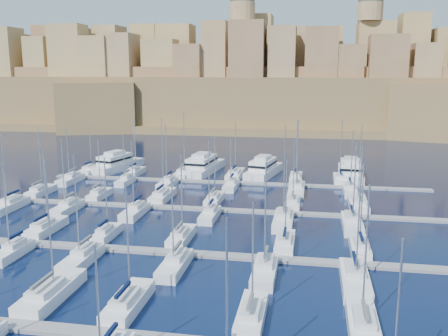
% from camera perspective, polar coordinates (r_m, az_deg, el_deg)
% --- Properties ---
extents(ground, '(600.00, 600.00, 0.00)m').
position_cam_1_polar(ground, '(80.54, -2.54, -6.83)').
color(ground, black).
rests_on(ground, ground).
extents(pontoon_near, '(84.00, 2.00, 0.40)m').
position_cam_1_polar(pontoon_near, '(50.53, -11.45, -18.31)').
color(pontoon_near, slate).
rests_on(pontoon_near, ground).
extents(pontoon_mid_near, '(84.00, 2.00, 0.40)m').
position_cam_1_polar(pontoon_mid_near, '(69.49, -4.74, -9.67)').
color(pontoon_mid_near, slate).
rests_on(pontoon_mid_near, ground).
extents(pontoon_mid_far, '(84.00, 2.00, 0.40)m').
position_cam_1_polar(pontoon_mid_far, '(89.84, -1.15, -4.77)').
color(pontoon_mid_far, slate).
rests_on(pontoon_mid_far, ground).
extents(pontoon_far, '(84.00, 2.00, 0.40)m').
position_cam_1_polar(pontoon_far, '(110.82, 1.07, -1.69)').
color(pontoon_far, slate).
rests_on(pontoon_far, ground).
extents(sailboat_2, '(3.27, 10.89, 15.77)m').
position_cam_1_polar(sailboat_2, '(59.70, -19.18, -13.30)').
color(sailboat_2, white).
rests_on(sailboat_2, ground).
extents(sailboat_3, '(2.87, 9.56, 13.74)m').
position_cam_1_polar(sailboat_3, '(55.48, -10.90, -14.84)').
color(sailboat_3, white).
rests_on(sailboat_3, ground).
extents(sailboat_4, '(2.63, 8.77, 12.61)m').
position_cam_1_polar(sailboat_4, '(52.22, 3.16, -16.40)').
color(sailboat_4, white).
rests_on(sailboat_4, ground).
extents(sailboat_5, '(2.82, 9.40, 14.67)m').
position_cam_1_polar(sailboat_5, '(52.48, 15.55, -16.64)').
color(sailboat_5, white).
rests_on(sailboat_5, ground).
extents(sailboat_13, '(2.79, 9.31, 13.90)m').
position_cam_1_polar(sailboat_13, '(82.87, -19.68, -6.43)').
color(sailboat_13, white).
rests_on(sailboat_13, ground).
extents(sailboat_14, '(2.23, 7.43, 12.59)m').
position_cam_1_polar(sailboat_14, '(77.55, -13.28, -7.29)').
color(sailboat_14, white).
rests_on(sailboat_14, ground).
extents(sailboat_15, '(2.61, 8.69, 13.19)m').
position_cam_1_polar(sailboat_15, '(74.45, -4.90, -7.80)').
color(sailboat_15, white).
rests_on(sailboat_15, ground).
extents(sailboat_16, '(2.61, 8.70, 12.99)m').
position_cam_1_polar(sailboat_16, '(72.19, 6.97, -8.46)').
color(sailboat_16, white).
rests_on(sailboat_16, ground).
extents(sailboat_17, '(2.53, 8.43, 12.72)m').
position_cam_1_polar(sailboat_17, '(72.33, 15.26, -8.75)').
color(sailboat_17, white).
rests_on(sailboat_17, ground).
extents(sailboat_19, '(2.36, 7.86, 13.23)m').
position_cam_1_polar(sailboat_19, '(74.09, -23.04, -8.78)').
color(sailboat_19, white).
rests_on(sailboat_19, ground).
extents(sailboat_20, '(2.72, 9.08, 14.84)m').
position_cam_1_polar(sailboat_20, '(68.64, -15.96, -9.86)').
color(sailboat_20, white).
rests_on(sailboat_20, ground).
extents(sailboat_21, '(2.70, 9.00, 12.40)m').
position_cam_1_polar(sailboat_21, '(64.36, -5.64, -10.93)').
color(sailboat_21, white).
rests_on(sailboat_21, ground).
extents(sailboat_22, '(2.75, 9.17, 14.72)m').
position_cam_1_polar(sailboat_22, '(62.33, 4.69, -11.65)').
color(sailboat_22, white).
rests_on(sailboat_22, ground).
extents(sailboat_23, '(3.17, 10.56, 17.05)m').
position_cam_1_polar(sailboat_23, '(61.72, 14.73, -12.20)').
color(sailboat_23, white).
rests_on(sailboat_23, ground).
extents(sailboat_24, '(2.58, 8.59, 13.92)m').
position_cam_1_polar(sailboat_24, '(107.45, -20.19, -2.51)').
color(sailboat_24, white).
rests_on(sailboat_24, ground).
extents(sailboat_25, '(2.37, 7.90, 11.94)m').
position_cam_1_polar(sailboat_25, '(101.39, -14.05, -2.95)').
color(sailboat_25, white).
rests_on(sailboat_25, ground).
extents(sailboat_26, '(2.98, 9.94, 16.16)m').
position_cam_1_polar(sailboat_26, '(97.91, -7.06, -3.17)').
color(sailboat_26, white).
rests_on(sailboat_26, ground).
extents(sailboat_27, '(2.60, 8.67, 13.15)m').
position_cam_1_polar(sailboat_27, '(94.82, -1.11, -3.58)').
color(sailboat_27, white).
rests_on(sailboat_27, ground).
extents(sailboat_28, '(2.62, 8.73, 12.75)m').
position_cam_1_polar(sailboat_28, '(93.20, 7.87, -3.95)').
color(sailboat_28, white).
rests_on(sailboat_28, ground).
extents(sailboat_29, '(3.23, 10.77, 15.69)m').
position_cam_1_polar(sailboat_29, '(94.50, 15.08, -4.00)').
color(sailboat_29, white).
rests_on(sailboat_29, ground).
extents(sailboat_30, '(2.91, 9.68, 14.07)m').
position_cam_1_polar(sailboat_30, '(98.48, -23.35, -3.95)').
color(sailboat_30, white).
rests_on(sailboat_30, ground).
extents(sailboat_31, '(2.72, 9.07, 13.64)m').
position_cam_1_polar(sailboat_31, '(93.16, -17.51, -4.38)').
color(sailboat_31, white).
rests_on(sailboat_31, ground).
extents(sailboat_32, '(2.71, 9.02, 13.36)m').
position_cam_1_polar(sailboat_32, '(88.11, -10.13, -4.91)').
color(sailboat_32, white).
rests_on(sailboat_32, ground).
extents(sailboat_33, '(2.48, 8.25, 13.89)m').
position_cam_1_polar(sailboat_33, '(84.91, -1.63, -5.35)').
color(sailboat_33, white).
rests_on(sailboat_33, ground).
extents(sailboat_34, '(3.10, 10.33, 16.50)m').
position_cam_1_polar(sailboat_34, '(82.38, 6.81, -5.92)').
color(sailboat_34, white).
rests_on(sailboat_34, ground).
extents(sailboat_35, '(3.05, 10.16, 14.09)m').
position_cam_1_polar(sailboat_35, '(82.64, 14.43, -6.17)').
color(sailboat_35, white).
rests_on(sailboat_35, ground).
extents(sailboat_36, '(2.67, 8.90, 12.72)m').
position_cam_1_polar(sailboat_36, '(126.36, -15.00, -0.23)').
color(sailboat_36, white).
rests_on(sailboat_36, ground).
extents(sailboat_37, '(2.52, 8.41, 13.63)m').
position_cam_1_polar(sailboat_37, '(121.73, -10.10, -0.44)').
color(sailboat_37, white).
rests_on(sailboat_37, ground).
extents(sailboat_38, '(2.89, 9.62, 15.57)m').
position_cam_1_polar(sailboat_38, '(118.74, -4.61, -0.58)').
color(sailboat_38, white).
rests_on(sailboat_38, ground).
extents(sailboat_39, '(3.19, 10.63, 13.89)m').
position_cam_1_polar(sailboat_39, '(116.77, 1.27, -0.75)').
color(sailboat_39, white).
rests_on(sailboat_39, ground).
extents(sailboat_40, '(2.68, 8.93, 14.14)m').
position_cam_1_polar(sailboat_40, '(114.68, 8.21, -1.09)').
color(sailboat_40, white).
rests_on(sailboat_40, ground).
extents(sailboat_41, '(2.73, 9.09, 14.33)m').
position_cam_1_polar(sailboat_41, '(114.88, 13.10, -1.25)').
color(sailboat_41, white).
rests_on(sailboat_41, ground).
extents(sailboat_42, '(2.79, 9.29, 13.18)m').
position_cam_1_polar(sailboat_42, '(116.73, -17.13, -1.26)').
color(sailboat_42, white).
rests_on(sailboat_42, ground).
extents(sailboat_43, '(2.28, 7.61, 11.52)m').
position_cam_1_polar(sailboat_43, '(112.33, -11.20, -1.47)').
color(sailboat_43, white).
rests_on(sailboat_43, ground).
extents(sailboat_44, '(2.68, 8.93, 14.20)m').
position_cam_1_polar(sailboat_44, '(108.56, -6.47, -1.74)').
color(sailboat_44, white).
rests_on(sailboat_44, ground).
extents(sailboat_45, '(2.47, 8.23, 11.04)m').
position_cam_1_polar(sailboat_45, '(105.84, 0.81, -2.03)').
color(sailboat_45, white).
rests_on(sailboat_45, ground).
extents(sailboat_46, '(3.16, 10.52, 15.38)m').
position_cam_1_polar(sailboat_46, '(103.46, 8.28, -2.42)').
color(sailboat_46, white).
rests_on(sailboat_46, ground).
extents(sailboat_47, '(2.59, 8.65, 13.50)m').
position_cam_1_polar(sailboat_47, '(104.63, 14.20, -2.52)').
color(sailboat_47, white).
rests_on(sailboat_47, ground).
extents(motor_yacht_a, '(9.04, 17.78, 5.25)m').
position_cam_1_polar(motor_yacht_a, '(128.13, -12.20, 0.51)').
color(motor_yacht_a, white).
rests_on(motor_yacht_a, ground).
extents(motor_yacht_b, '(7.75, 19.51, 5.25)m').
position_cam_1_polar(motor_yacht_b, '(122.46, -2.47, 0.27)').
color(motor_yacht_b, white).
rests_on(motor_yacht_b, ground).
extents(motor_yacht_c, '(8.06, 17.33, 5.25)m').
position_cam_1_polar(motor_yacht_c, '(119.04, 4.53, -0.07)').
color(motor_yacht_c, white).
rests_on(motor_yacht_c, ground).
extents(motor_yacht_d, '(6.22, 18.52, 5.25)m').
position_cam_1_polar(motor_yacht_d, '(119.61, 14.26, -0.33)').
color(motor_yacht_d, white).
rests_on(motor_yacht_d, ground).
extents(fortified_city, '(460.00, 108.95, 59.52)m').
position_cam_1_polar(fortified_city, '(230.82, 5.92, 8.61)').
color(fortified_city, brown).
rests_on(fortified_city, ground).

